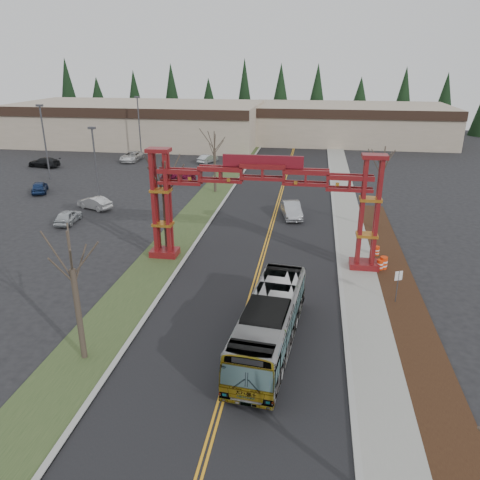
% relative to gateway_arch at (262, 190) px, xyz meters
% --- Properties ---
extents(ground, '(200.00, 200.00, 0.00)m').
position_rel_gateway_arch_xyz_m(ground, '(-0.00, -18.00, -5.98)').
color(ground, black).
rests_on(ground, ground).
extents(road, '(12.00, 110.00, 0.02)m').
position_rel_gateway_arch_xyz_m(road, '(-0.00, 7.00, -5.97)').
color(road, black).
rests_on(road, ground).
extents(lane_line_left, '(0.12, 100.00, 0.01)m').
position_rel_gateway_arch_xyz_m(lane_line_left, '(-0.12, 7.00, -5.96)').
color(lane_line_left, orange).
rests_on(lane_line_left, road).
extents(lane_line_right, '(0.12, 100.00, 0.01)m').
position_rel_gateway_arch_xyz_m(lane_line_right, '(0.12, 7.00, -5.96)').
color(lane_line_right, orange).
rests_on(lane_line_right, road).
extents(curb_right, '(0.30, 110.00, 0.15)m').
position_rel_gateway_arch_xyz_m(curb_right, '(6.15, 7.00, -5.91)').
color(curb_right, '#A6A7A1').
rests_on(curb_right, ground).
extents(sidewalk_right, '(2.60, 110.00, 0.14)m').
position_rel_gateway_arch_xyz_m(sidewalk_right, '(7.60, 7.00, -5.91)').
color(sidewalk_right, gray).
rests_on(sidewalk_right, ground).
extents(landscape_strip, '(2.60, 50.00, 0.12)m').
position_rel_gateway_arch_xyz_m(landscape_strip, '(10.20, -8.00, -5.92)').
color(landscape_strip, black).
rests_on(landscape_strip, ground).
extents(grass_median, '(4.00, 110.00, 0.08)m').
position_rel_gateway_arch_xyz_m(grass_median, '(-8.00, 7.00, -5.94)').
color(grass_median, '#314623').
rests_on(grass_median, ground).
extents(curb_left, '(0.30, 110.00, 0.15)m').
position_rel_gateway_arch_xyz_m(curb_left, '(-6.15, 7.00, -5.91)').
color(curb_left, '#A6A7A1').
rests_on(curb_left, ground).
extents(gateway_arch, '(18.20, 1.60, 8.90)m').
position_rel_gateway_arch_xyz_m(gateway_arch, '(0.00, 0.00, 0.00)').
color(gateway_arch, '#5D0C17').
rests_on(gateway_arch, ground).
extents(retail_building_west, '(46.00, 22.30, 7.50)m').
position_rel_gateway_arch_xyz_m(retail_building_west, '(-30.00, 53.96, -2.22)').
color(retail_building_west, tan).
rests_on(retail_building_west, ground).
extents(retail_building_east, '(38.00, 20.30, 7.00)m').
position_rel_gateway_arch_xyz_m(retail_building_east, '(10.00, 61.95, -2.47)').
color(retail_building_east, tan).
rests_on(retail_building_east, ground).
extents(conifer_treeline, '(116.10, 5.60, 13.00)m').
position_rel_gateway_arch_xyz_m(conifer_treeline, '(0.25, 74.00, 0.50)').
color(conifer_treeline, black).
rests_on(conifer_treeline, ground).
extents(transit_bus, '(3.65, 11.17, 3.05)m').
position_rel_gateway_arch_xyz_m(transit_bus, '(1.80, -11.65, -4.46)').
color(transit_bus, '#94979B').
rests_on(transit_bus, ground).
extents(silver_sedan, '(2.61, 5.05, 1.58)m').
position_rel_gateway_arch_xyz_m(silver_sedan, '(1.76, 11.87, -5.19)').
color(silver_sedan, '#A5A8AD').
rests_on(silver_sedan, ground).
extents(parked_car_near_a, '(1.93, 4.10, 1.36)m').
position_rel_gateway_arch_xyz_m(parked_car_near_a, '(-19.99, 6.58, -5.30)').
color(parked_car_near_a, silver).
rests_on(parked_car_near_a, ground).
extents(parked_car_near_b, '(4.35, 2.91, 1.35)m').
position_rel_gateway_arch_xyz_m(parked_car_near_b, '(-19.50, 11.43, -5.31)').
color(parked_car_near_b, silver).
rests_on(parked_car_near_b, ground).
extents(parked_car_mid_a, '(5.15, 2.79, 1.42)m').
position_rel_gateway_arch_xyz_m(parked_car_mid_a, '(-14.02, 24.74, -5.27)').
color(parked_car_mid_a, maroon).
rests_on(parked_car_mid_a, ground).
extents(parked_car_mid_b, '(3.24, 4.44, 1.41)m').
position_rel_gateway_arch_xyz_m(parked_car_mid_b, '(-29.07, 16.65, -5.28)').
color(parked_car_mid_b, navy).
rests_on(parked_car_mid_b, ground).
extents(parked_car_far_a, '(2.71, 4.24, 1.32)m').
position_rel_gateway_arch_xyz_m(parked_car_far_a, '(-12.75, 37.16, -5.32)').
color(parked_car_far_a, '#ADB2B5').
rests_on(parked_car_far_a, ground).
extents(parked_car_far_b, '(2.66, 5.53, 1.52)m').
position_rel_gateway_arch_xyz_m(parked_car_far_b, '(-25.07, 36.59, -5.22)').
color(parked_car_far_b, white).
rests_on(parked_car_far_b, ground).
extents(parked_car_far_c, '(5.34, 3.00, 1.46)m').
position_rel_gateway_arch_xyz_m(parked_car_far_c, '(-36.44, 30.21, -5.25)').
color(parked_car_far_c, black).
rests_on(parked_car_far_c, ground).
extents(bare_tree_median_near, '(3.13, 3.13, 7.37)m').
position_rel_gateway_arch_xyz_m(bare_tree_median_near, '(-8.00, -14.33, -0.71)').
color(bare_tree_median_near, '#382D26').
rests_on(bare_tree_median_near, ground).
extents(bare_tree_median_mid, '(3.47, 3.47, 7.77)m').
position_rel_gateway_arch_xyz_m(bare_tree_median_mid, '(-8.00, 0.76, -0.54)').
color(bare_tree_median_mid, '#382D26').
rests_on(bare_tree_median_mid, ground).
extents(bare_tree_median_far, '(3.10, 3.10, 7.36)m').
position_rel_gateway_arch_xyz_m(bare_tree_median_far, '(-8.00, 20.27, -0.70)').
color(bare_tree_median_far, '#382D26').
rests_on(bare_tree_median_far, ground).
extents(bare_tree_right_far, '(2.99, 2.99, 7.92)m').
position_rel_gateway_arch_xyz_m(bare_tree_right_far, '(10.00, 9.47, -0.08)').
color(bare_tree_right_far, '#382D26').
rests_on(bare_tree_right_far, ground).
extents(light_pole_near, '(0.75, 0.37, 8.65)m').
position_rel_gateway_arch_xyz_m(light_pole_near, '(-19.32, 12.36, -0.98)').
color(light_pole_near, '#3F3F44').
rests_on(light_pole_near, ground).
extents(light_pole_mid, '(0.85, 0.43, 9.81)m').
position_rel_gateway_arch_xyz_m(light_pole_mid, '(-31.49, 23.21, -0.31)').
color(light_pole_mid, '#3F3F44').
rests_on(light_pole_mid, ground).
extents(light_pole_far, '(0.84, 0.42, 9.71)m').
position_rel_gateway_arch_xyz_m(light_pole_far, '(-24.78, 40.25, -0.37)').
color(light_pole_far, '#3F3F44').
rests_on(light_pole_far, ground).
extents(street_sign, '(0.51, 0.25, 2.35)m').
position_rel_gateway_arch_xyz_m(street_sign, '(9.61, -5.35, -4.29)').
color(street_sign, '#3F3F44').
rests_on(street_sign, ground).
extents(barrel_south, '(0.49, 0.49, 0.91)m').
position_rel_gateway_arch_xyz_m(barrel_south, '(9.18, -0.19, -5.53)').
color(barrel_south, '#EB380D').
rests_on(barrel_south, ground).
extents(barrel_mid, '(0.58, 0.58, 1.08)m').
position_rel_gateway_arch_xyz_m(barrel_mid, '(9.46, 0.03, -5.44)').
color(barrel_mid, '#EB380D').
rests_on(barrel_mid, ground).
extents(barrel_north, '(0.48, 0.48, 0.88)m').
position_rel_gateway_arch_xyz_m(barrel_north, '(9.23, 2.68, -5.54)').
color(barrel_north, '#EB380D').
rests_on(barrel_north, ground).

